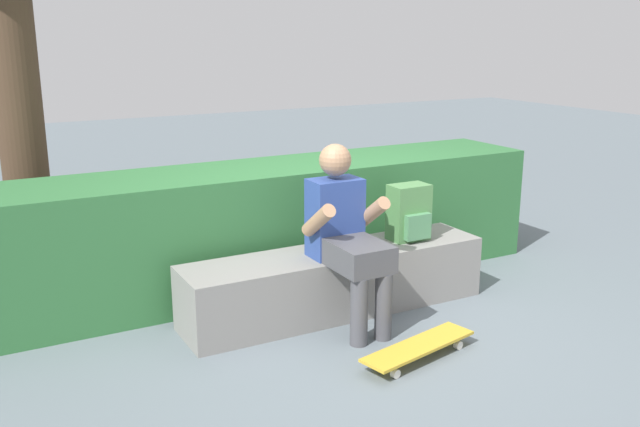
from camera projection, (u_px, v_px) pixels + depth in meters
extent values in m
plane|color=slate|center=(354.00, 324.00, 4.63)|extent=(24.00, 24.00, 0.00)
cube|color=gray|center=(336.00, 281.00, 4.79)|extent=(2.16, 0.48, 0.44)
cube|color=#2D4793|center=(335.00, 218.00, 4.58)|extent=(0.34, 0.22, 0.52)
sphere|color=tan|center=(335.00, 160.00, 4.48)|extent=(0.21, 0.21, 0.21)
cube|color=#4C4C51|center=(359.00, 256.00, 4.36)|extent=(0.32, 0.40, 0.17)
cylinder|color=#4C4C51|center=(359.00, 312.00, 4.27)|extent=(0.11, 0.11, 0.44)
cylinder|color=#4C4C51|center=(383.00, 306.00, 4.35)|extent=(0.11, 0.11, 0.44)
cylinder|color=tan|center=(318.00, 221.00, 4.36)|extent=(0.09, 0.33, 0.27)
cylinder|color=tan|center=(372.00, 213.00, 4.55)|extent=(0.09, 0.33, 0.27)
cube|color=gold|center=(419.00, 346.00, 4.12)|extent=(0.82, 0.37, 0.02)
cylinder|color=silver|center=(439.00, 337.00, 4.36)|extent=(0.06, 0.04, 0.05)
cylinder|color=silver|center=(458.00, 345.00, 4.26)|extent=(0.06, 0.04, 0.05)
cylinder|color=silver|center=(376.00, 364.00, 4.01)|extent=(0.06, 0.04, 0.05)
cylinder|color=silver|center=(395.00, 374.00, 3.90)|extent=(0.06, 0.04, 0.05)
cube|color=#51894C|center=(409.00, 212.00, 4.96)|extent=(0.28, 0.18, 0.40)
cube|color=#528F5F|center=(418.00, 227.00, 4.88)|extent=(0.20, 0.05, 0.18)
cube|color=#306D39|center=(263.00, 226.00, 5.27)|extent=(4.47, 0.78, 0.91)
cylinder|color=#473323|center=(15.00, 71.00, 5.11)|extent=(0.34, 0.34, 3.20)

